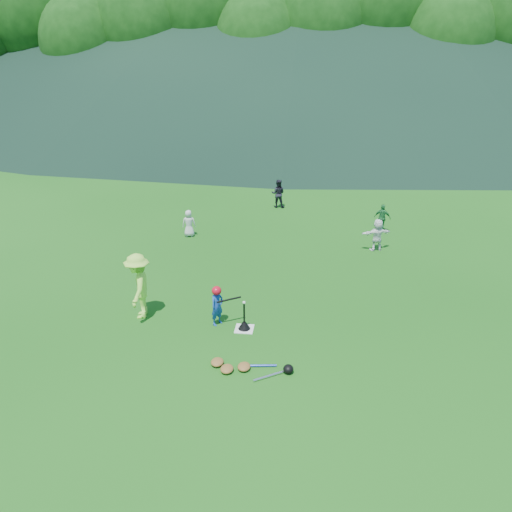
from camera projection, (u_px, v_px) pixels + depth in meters
The scene contains 14 objects.
ground at pixel (244, 329), 12.20m from camera, with size 120.00×120.00×0.00m, color #154E11.
home_plate at pixel (244, 329), 12.19m from camera, with size 0.45×0.45×0.02m, color silver.
baseball at pixel (244, 303), 11.91m from camera, with size 0.08×0.08×0.08m, color white.
batter_child at pixel (217, 306), 12.24m from camera, with size 0.37×0.24×1.01m, color #17409F.
adult_coach at pixel (139, 286), 12.47m from camera, with size 1.10×0.63×1.71m, color #AAF347.
fielder_a at pixel (189, 223), 18.00m from camera, with size 0.48×0.31×0.98m, color silver.
fielder_b at pixel (278, 194), 21.22m from camera, with size 0.59×0.46×1.21m, color black.
fielder_c at pixel (382, 218), 18.50m from camera, with size 0.60×0.25×1.03m, color #227337.
fielder_d at pixel (377, 235), 16.73m from camera, with size 1.02×0.33×1.10m, color white.
batting_tee at pixel (244, 325), 12.15m from camera, with size 0.30×0.30×0.68m.
batter_gear at pixel (218, 291), 12.08m from camera, with size 0.70×0.34×0.37m.
equipment_pile at pixel (244, 367), 10.65m from camera, with size 1.80×0.71×0.19m.
outfield_fence at pixel (295, 128), 37.56m from camera, with size 70.07×0.08×1.33m.
tree_line at pixel (303, 22), 39.96m from camera, with size 70.04×11.40×14.82m.
Camera 1 is at (1.49, -10.44, 6.39)m, focal length 35.00 mm.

